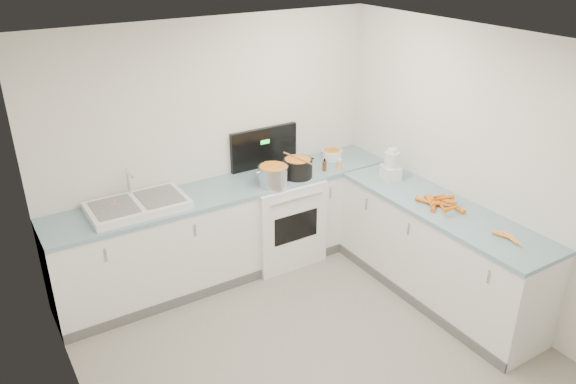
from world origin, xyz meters
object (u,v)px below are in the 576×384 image
steel_pot (273,176)px  extract_bottle (324,166)px  sink (138,205)px  mixing_bowl (332,154)px  black_pot (298,169)px  spice_jar (339,165)px  stove (279,216)px  food_processor (391,166)px

steel_pot → extract_bottle: bearing=2.3°
sink → mixing_bowl: bearing=1.8°
black_pot → spice_jar: 0.47m
black_pot → mixing_bowl: size_ratio=1.33×
mixing_bowl → spice_jar: size_ratio=2.32×
black_pot → steel_pot: bearing=-173.0°
sink → steel_pot: sink is taller
sink → steel_pot: size_ratio=2.94×
steel_pot → mixing_bowl: size_ratio=1.32×
sink → black_pot: sink is taller
extract_bottle → stove: bearing=163.3°
sink → steel_pot: (1.29, -0.18, 0.05)m
stove → food_processor: bearing=-36.6°
stove → steel_pot: size_ratio=4.65×
sink → extract_bottle: bearing=-4.7°
stove → steel_pot: (-0.16, -0.17, 0.55)m
stove → food_processor: (0.90, -0.67, 0.60)m
sink → spice_jar: 2.08m
steel_pot → mixing_bowl: (0.89, 0.25, -0.04)m
mixing_bowl → extract_bottle: size_ratio=2.05×
extract_bottle → spice_jar: bearing=-19.7°
spice_jar → food_processor: bearing=-59.3°
extract_bottle → mixing_bowl: bearing=41.2°
black_pot → mixing_bowl: black_pot is taller
sink → mixing_bowl: size_ratio=3.89×
stove → black_pot: (0.15, -0.13, 0.55)m
mixing_bowl → extract_bottle: extract_bottle is taller
stove → steel_pot: stove is taller
food_processor → stove: bearing=143.4°
black_pot → mixing_bowl: 0.62m
stove → sink: 1.54m
steel_pot → extract_bottle: size_ratio=2.71×
spice_jar → stove: bearing=162.5°
mixing_bowl → spice_jar: 0.30m
stove → sink: (-1.45, 0.02, 0.50)m
stove → spice_jar: stove is taller
mixing_bowl → food_processor: (0.17, -0.75, 0.09)m
steel_pot → extract_bottle: (0.63, 0.03, -0.03)m
sink → extract_bottle: sink is taller
food_processor → extract_bottle: bearing=129.2°
steel_pot → black_pot: size_ratio=1.00×
mixing_bowl → food_processor: 0.78m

